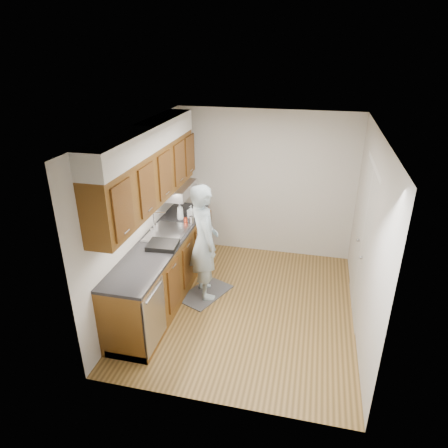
% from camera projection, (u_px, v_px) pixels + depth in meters
% --- Properties ---
extents(floor, '(3.50, 3.50, 0.00)m').
position_uv_depth(floor, '(245.00, 306.00, 5.72)').
color(floor, olive).
rests_on(floor, ground).
extents(ceiling, '(3.50, 3.50, 0.00)m').
position_uv_depth(ceiling, '(250.00, 131.00, 4.69)').
color(ceiling, white).
rests_on(ceiling, wall_left).
extents(wall_left, '(0.02, 3.50, 2.50)m').
position_uv_depth(wall_left, '(140.00, 217.00, 5.52)').
color(wall_left, beige).
rests_on(wall_left, floor).
extents(wall_right, '(0.02, 3.50, 2.50)m').
position_uv_depth(wall_right, '(368.00, 238.00, 4.90)').
color(wall_right, beige).
rests_on(wall_right, floor).
extents(wall_back, '(3.00, 0.02, 2.50)m').
position_uv_depth(wall_back, '(265.00, 185.00, 6.76)').
color(wall_back, beige).
rests_on(wall_back, floor).
extents(counter, '(0.64, 2.80, 1.30)m').
position_uv_depth(counter, '(164.00, 267.00, 5.77)').
color(counter, brown).
rests_on(counter, floor).
extents(upper_cabinets, '(0.47, 2.80, 1.21)m').
position_uv_depth(upper_cabinets, '(149.00, 168.00, 5.23)').
color(upper_cabinets, brown).
rests_on(upper_cabinets, wall_left).
extents(closet_door, '(0.02, 1.22, 2.05)m').
position_uv_depth(closet_door, '(362.00, 244.00, 5.26)').
color(closet_door, silver).
rests_on(closet_door, wall_right).
extents(floor_mat, '(0.76, 0.93, 0.02)m').
position_uv_depth(floor_mat, '(205.00, 293.00, 6.00)').
color(floor_mat, '#5A5A5C').
rests_on(floor_mat, floor).
extents(person, '(0.75, 0.82, 1.94)m').
position_uv_depth(person, '(204.00, 235.00, 5.60)').
color(person, '#A3BBC7').
rests_on(person, floor_mat).
extents(soap_bottle_a, '(0.11, 0.11, 0.28)m').
position_uv_depth(soap_bottle_a, '(180.00, 211.00, 6.14)').
color(soap_bottle_a, white).
rests_on(soap_bottle_a, counter).
extents(soap_bottle_b, '(0.11, 0.11, 0.20)m').
position_uv_depth(soap_bottle_b, '(191.00, 212.00, 6.22)').
color(soap_bottle_b, white).
rests_on(soap_bottle_b, counter).
extents(soda_can, '(0.06, 0.06, 0.11)m').
position_uv_depth(soda_can, '(186.00, 221.00, 6.01)').
color(soda_can, '#A5331C').
rests_on(soda_can, counter).
extents(steel_can, '(0.08, 0.08, 0.12)m').
position_uv_depth(steel_can, '(192.00, 220.00, 6.02)').
color(steel_can, '#A5A5AA').
rests_on(steel_can, counter).
extents(dish_rack, '(0.42, 0.36, 0.06)m').
position_uv_depth(dish_rack, '(163.00, 245.00, 5.34)').
color(dish_rack, black).
rests_on(dish_rack, counter).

